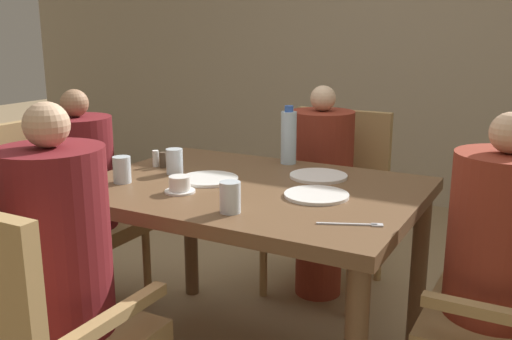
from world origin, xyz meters
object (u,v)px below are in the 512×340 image
diner_in_right_chair (495,278)px  plate_main_right (316,195)px  chair_far_side (331,194)px  plate_dessert_center (209,179)px  water_bottle (289,137)px  diner_in_left_chair (82,203)px  diner_in_far_chair (320,190)px  glass_tall_far (122,170)px  glass_tall_mid (175,161)px  teacup_with_saucer (180,185)px  chair_near_corner (25,334)px  plate_main_left (319,176)px  glass_tall_near (230,197)px  diner_in_near_chair (61,285)px  chair_left_side (61,210)px

diner_in_right_chair → plate_main_right: diner_in_right_chair is taller
chair_far_side → plate_dessert_center: size_ratio=3.97×
water_bottle → diner_in_left_chair: bearing=-155.4°
diner_in_far_chair → glass_tall_far: bearing=-116.1°
diner_in_far_chair → glass_tall_mid: (-0.37, -0.73, 0.26)m
diner_in_far_chair → diner_in_right_chair: bearing=-39.2°
teacup_with_saucer → water_bottle: 0.64m
glass_tall_mid → water_bottle: bearing=49.0°
diner_in_right_chair → chair_near_corner: bearing=-142.7°
plate_main_left → water_bottle: size_ratio=0.90×
plate_main_left → glass_tall_near: 0.57m
diner_in_far_chair → plate_main_right: size_ratio=4.64×
plate_dessert_center → chair_far_side: bearing=78.7°
chair_far_side → diner_in_near_chair: 1.65m
chair_left_side → diner_in_right_chair: size_ratio=0.84×
chair_near_corner → teacup_with_saucer: chair_near_corner is taller
diner_in_left_chair → chair_far_side: diner_in_left_chair is taller
diner_in_far_chair → glass_tall_near: 1.10m
teacup_with_saucer → glass_tall_mid: bearing=129.9°
chair_left_side → chair_near_corner: (0.80, -0.89, 0.00)m
diner_in_left_chair → diner_in_near_chair: diner_in_near_chair is taller
chair_near_corner → diner_in_near_chair: diner_in_near_chair is taller
diner_in_left_chair → glass_tall_mid: bearing=1.1°
diner_in_left_chair → glass_tall_far: 0.55m
diner_in_near_chair → plate_dessert_center: size_ratio=4.93×
chair_left_side → glass_tall_far: (0.59, -0.21, 0.32)m
water_bottle → plate_dessert_center: bearing=-110.0°
plate_main_right → glass_tall_near: (-0.18, -0.30, 0.05)m
diner_in_right_chair → glass_tall_near: size_ratio=10.66×
diner_in_far_chair → glass_tall_far: diner_in_far_chair is taller
diner_in_left_chair → chair_far_side: size_ratio=1.17×
plate_dessert_center → teacup_with_saucer: 0.20m
chair_near_corner → chair_far_side: bearing=81.7°
chair_far_side → glass_tall_mid: 1.00m
teacup_with_saucer → glass_tall_mid: glass_tall_mid is taller
diner_in_right_chair → plate_main_right: size_ratio=4.74×
diner_in_left_chair → chair_near_corner: diner_in_left_chair is taller
diner_in_near_chair → plate_main_left: diner_in_near_chair is taller
chair_left_side → plate_main_left: 1.29m
chair_left_side → diner_in_far_chair: bearing=35.0°
chair_near_corner → plate_dessert_center: (0.08, 0.87, 0.27)m
diner_in_far_chair → diner_in_near_chair: size_ratio=0.94×
diner_in_far_chair → water_bottle: (-0.03, -0.34, 0.33)m
diner_in_right_chair → chair_near_corner: size_ratio=1.19×
diner_in_right_chair → diner_in_near_chair: 1.38m
diner_in_far_chair → water_bottle: diner_in_far_chair is taller
chair_left_side → plate_main_right: chair_left_side is taller
chair_left_side → chair_far_side: same height
plate_main_right → plate_dessert_center: (-0.47, 0.01, 0.00)m
chair_left_side → glass_tall_far: chair_left_side is taller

